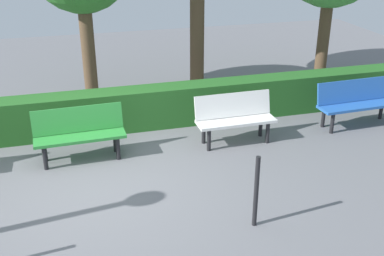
% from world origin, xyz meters
% --- Properties ---
extents(ground_plane, '(20.27, 20.27, 0.00)m').
position_xyz_m(ground_plane, '(0.00, 0.00, 0.00)').
color(ground_plane, slate).
extents(bench_blue, '(1.62, 0.52, 0.86)m').
position_xyz_m(bench_blue, '(-4.95, -0.96, 0.48)').
color(bench_blue, blue).
rests_on(bench_blue, ground_plane).
extents(bench_white, '(1.39, 0.49, 0.86)m').
position_xyz_m(bench_white, '(-2.45, -0.87, 0.48)').
color(bench_white, white).
rests_on(bench_white, ground_plane).
extents(bench_green, '(1.46, 0.50, 0.86)m').
position_xyz_m(bench_green, '(0.20, -0.93, 0.48)').
color(bench_green, '#2D8C38').
rests_on(bench_green, ground_plane).
extents(hedge_row, '(16.27, 0.50, 0.76)m').
position_xyz_m(hedge_row, '(-1.17, -1.93, 0.38)').
color(hedge_row, '#266023').
rests_on(hedge_row, ground_plane).
extents(railing_post_mid, '(0.06, 0.06, 1.00)m').
position_xyz_m(railing_post_mid, '(-1.84, 1.57, 0.50)').
color(railing_post_mid, black).
rests_on(railing_post_mid, ground_plane).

